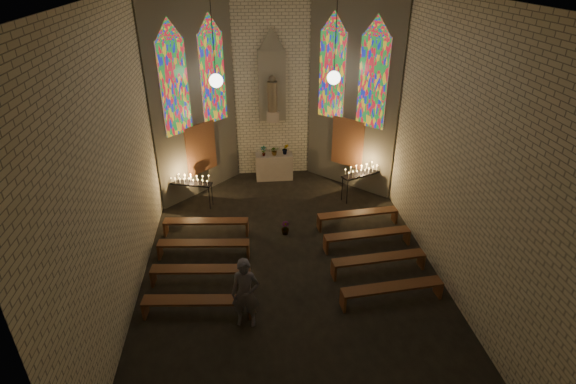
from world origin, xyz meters
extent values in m
plane|color=black|center=(0.00, 0.00, 0.00)|extent=(12.00, 12.00, 0.00)
cube|color=beige|center=(0.00, 6.00, 3.50)|extent=(8.00, 0.02, 7.00)
cube|color=beige|center=(0.00, -6.00, 3.50)|extent=(8.00, 0.02, 7.00)
cube|color=beige|center=(-4.00, 0.00, 3.50)|extent=(0.02, 12.00, 7.00)
cube|color=beige|center=(4.00, 0.00, 3.50)|extent=(0.02, 12.00, 7.00)
cube|color=beige|center=(-2.75, 4.75, 3.50)|extent=(2.72, 2.72, 7.00)
cube|color=beige|center=(2.75, 4.75, 3.50)|extent=(2.72, 2.72, 7.00)
cube|color=#4C3F8C|center=(-3.21, 4.06, 4.00)|extent=(0.78, 0.78, 3.00)
cube|color=#4C3F8C|center=(-2.06, 5.21, 4.00)|extent=(0.78, 0.78, 3.00)
cube|color=#4C3F8C|center=(2.06, 5.21, 4.00)|extent=(0.78, 0.78, 3.00)
cube|color=#4C3F8C|center=(3.21, 4.06, 4.00)|extent=(0.78, 0.78, 3.00)
cube|color=brown|center=(-2.63, 4.63, 1.70)|extent=(0.95, 0.95, 1.80)
cube|color=brown|center=(2.63, 4.63, 1.70)|extent=(0.95, 0.95, 1.80)
cube|color=gray|center=(0.00, 5.92, 3.50)|extent=(1.00, 0.12, 2.60)
cone|color=gray|center=(0.00, 5.92, 5.15)|extent=(1.00, 1.00, 0.80)
cube|color=#B7A996|center=(0.00, 5.78, 2.40)|extent=(0.45, 0.30, 0.40)
cylinder|color=brown|center=(0.00, 5.78, 3.15)|extent=(0.36, 0.36, 1.10)
sphere|color=brown|center=(0.00, 5.78, 3.80)|extent=(0.26, 0.26, 0.26)
sphere|color=white|center=(-1.90, 4.10, 4.20)|extent=(0.44, 0.44, 0.44)
cylinder|color=black|center=(-1.90, 4.10, 5.60)|extent=(0.02, 0.02, 2.80)
sphere|color=white|center=(1.90, 4.10, 4.20)|extent=(0.44, 0.44, 0.44)
cylinder|color=black|center=(1.90, 4.10, 5.60)|extent=(0.02, 0.02, 2.80)
cube|color=#B7A996|center=(0.00, 5.45, 0.50)|extent=(1.40, 0.60, 1.00)
imported|color=#4C723F|center=(-0.40, 5.36, 1.20)|extent=(0.24, 0.20, 0.40)
imported|color=#4C723F|center=(0.02, 5.40, 1.17)|extent=(0.34, 0.30, 0.35)
imported|color=#4C723F|center=(0.44, 5.44, 1.21)|extent=(0.25, 0.21, 0.42)
imported|color=#4C723F|center=(0.04, 1.45, 0.21)|extent=(0.31, 0.31, 0.43)
cube|color=black|center=(-3.00, 3.60, 0.85)|extent=(1.52, 0.75, 0.05)
cylinder|color=black|center=(-3.70, 3.66, 0.42)|extent=(0.03, 0.03, 0.83)
cylinder|color=black|center=(-2.37, 3.27, 0.42)|extent=(0.03, 0.03, 0.83)
cylinder|color=black|center=(-3.63, 3.93, 0.42)|extent=(0.03, 0.03, 0.83)
cylinder|color=black|center=(-2.30, 3.54, 0.42)|extent=(0.03, 0.03, 0.83)
cube|color=black|center=(3.00, 3.60, 0.92)|extent=(1.62, 1.00, 0.05)
cylinder|color=black|center=(2.37, 3.16, 0.45)|extent=(0.03, 0.03, 0.90)
cylinder|color=black|center=(3.75, 3.77, 0.45)|extent=(0.03, 0.03, 0.90)
cylinder|color=black|center=(2.25, 3.43, 0.45)|extent=(0.03, 0.03, 0.90)
cylinder|color=black|center=(3.63, 4.04, 0.45)|extent=(0.03, 0.03, 0.90)
cube|color=#502C17|center=(-2.40, 1.70, 0.47)|extent=(2.62, 0.61, 0.06)
cube|color=#502C17|center=(-3.66, 1.82, 0.23)|extent=(0.10, 0.37, 0.47)
cube|color=#502C17|center=(-1.13, 1.58, 0.23)|extent=(0.10, 0.37, 0.47)
cube|color=#502C17|center=(2.40, 1.70, 0.47)|extent=(2.62, 0.61, 0.06)
cube|color=#502C17|center=(1.13, 1.58, 0.23)|extent=(0.10, 0.37, 0.47)
cube|color=#502C17|center=(3.66, 1.82, 0.23)|extent=(0.10, 0.37, 0.47)
cube|color=#502C17|center=(-2.40, 0.50, 0.47)|extent=(2.62, 0.61, 0.06)
cube|color=#502C17|center=(-3.66, 0.62, 0.23)|extent=(0.10, 0.37, 0.47)
cube|color=#502C17|center=(-1.13, 0.38, 0.23)|extent=(0.10, 0.37, 0.47)
cube|color=#502C17|center=(2.40, 0.50, 0.47)|extent=(2.62, 0.61, 0.06)
cube|color=#502C17|center=(1.13, 0.38, 0.23)|extent=(0.10, 0.37, 0.47)
cube|color=#502C17|center=(3.66, 0.62, 0.23)|extent=(0.10, 0.37, 0.47)
cube|color=#502C17|center=(-2.40, -0.70, 0.47)|extent=(2.62, 0.61, 0.06)
cube|color=#502C17|center=(-3.66, -0.58, 0.23)|extent=(0.10, 0.37, 0.47)
cube|color=#502C17|center=(-1.13, -0.82, 0.23)|extent=(0.10, 0.37, 0.47)
cube|color=#502C17|center=(2.40, -0.70, 0.47)|extent=(2.62, 0.61, 0.06)
cube|color=#502C17|center=(1.13, -0.82, 0.23)|extent=(0.10, 0.37, 0.47)
cube|color=#502C17|center=(3.66, -0.58, 0.23)|extent=(0.10, 0.37, 0.47)
cube|color=#502C17|center=(-2.40, -1.90, 0.47)|extent=(2.62, 0.61, 0.06)
cube|color=#502C17|center=(-3.66, -1.78, 0.23)|extent=(0.10, 0.37, 0.47)
cube|color=#502C17|center=(-1.13, -2.02, 0.23)|extent=(0.10, 0.37, 0.47)
cube|color=#502C17|center=(2.40, -1.90, 0.47)|extent=(2.62, 0.61, 0.06)
cube|color=#502C17|center=(1.13, -2.02, 0.23)|extent=(0.10, 0.37, 0.47)
cube|color=#502C17|center=(3.66, -1.78, 0.23)|extent=(0.10, 0.37, 0.47)
imported|color=#54525D|center=(-1.23, -2.28, 0.90)|extent=(0.72, 0.53, 1.81)
camera|label=1|loc=(-1.07, -10.30, 7.77)|focal=28.00mm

